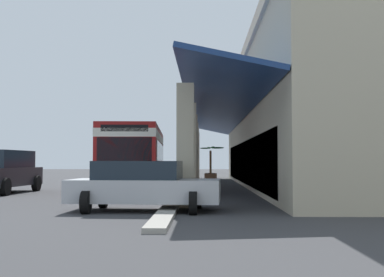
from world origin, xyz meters
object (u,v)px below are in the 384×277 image
object	(u,v)px
parked_sedan_silver	(143,185)
transit_bus	(136,154)
potted_palm	(211,173)
parked_suv_charcoal	(2,171)

from	to	relation	value
parked_sedan_silver	transit_bus	bearing A→B (deg)	-170.94
transit_bus	potted_palm	size ratio (longest dim) A/B	4.36
parked_sedan_silver	potted_palm	distance (m)	22.11
parked_suv_charcoal	potted_palm	world-z (taller)	potted_palm
transit_bus	parked_suv_charcoal	bearing A→B (deg)	-62.42
parked_sedan_silver	potted_palm	world-z (taller)	potted_palm
transit_bus	potted_palm	distance (m)	11.89
transit_bus	parked_suv_charcoal	xyz separation A→B (m)	(3.01, -5.77, -0.84)
parked_suv_charcoal	potted_palm	distance (m)	17.21
parked_suv_charcoal	parked_sedan_silver	xyz separation A→B (m)	(7.87, 7.51, -0.27)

